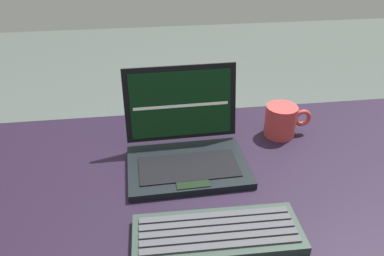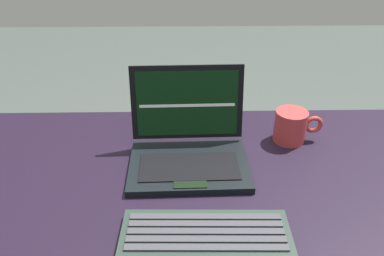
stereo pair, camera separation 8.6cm
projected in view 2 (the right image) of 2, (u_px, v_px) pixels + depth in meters
The scene contains 4 objects.
desk at pixel (179, 211), 0.95m from camera, with size 1.79×0.73×0.74m.
laptop_front at pixel (188, 146), 0.96m from camera, with size 0.30×0.25×0.23m.
external_keyboard at pixel (206, 235), 0.75m from camera, with size 0.34×0.14×0.03m.
coffee_mug at pixel (291, 126), 1.05m from camera, with size 0.14×0.09×0.09m.
Camera 2 is at (0.02, -0.71, 1.32)m, focal length 35.19 mm.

